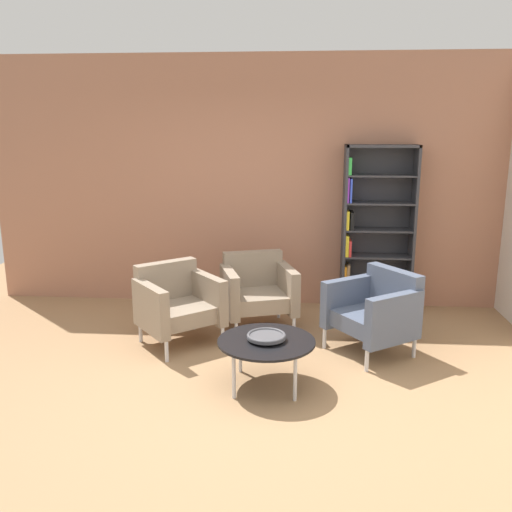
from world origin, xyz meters
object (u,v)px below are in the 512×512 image
Objects in this scene: coffee_table_low at (266,343)px; armchair_corner_red at (177,302)px; armchair_near_window at (375,310)px; bookshelf_tall at (374,230)px; decorative_bowl at (266,336)px; armchair_spare_guest at (257,290)px.

armchair_corner_red reaches higher than coffee_table_low.
coffee_table_low is at bearing -86.57° from armchair_near_window.
decorative_bowl is (-1.10, -2.06, -0.50)m from bookshelf_tall.
decorative_bowl is (0.00, 0.00, 0.06)m from coffee_table_low.
bookshelf_tall reaches higher than armchair_spare_guest.
armchair_near_window is (-0.12, -1.27, -0.52)m from bookshelf_tall.
armchair_near_window is at bearing 38.78° from coffee_table_low.
armchair_near_window is at bearing -43.78° from armchair_spare_guest.
armchair_spare_guest and armchair_corner_red have the same top height.
coffee_table_low is at bearing -82.64° from armchair_corner_red.
armchair_corner_red is at bearing -149.52° from bookshelf_tall.
armchair_spare_guest reaches higher than decorative_bowl.
bookshelf_tall is at bearing 61.83° from coffee_table_low.
bookshelf_tall is 1.38m from armchair_near_window.
decorative_bowl is at bearing -118.17° from bookshelf_tall.
armchair_corner_red and armchair_near_window have the same top height.
armchair_near_window is at bearing 38.78° from decorative_bowl.
bookshelf_tall is at bearing 11.15° from armchair_spare_guest.
bookshelf_tall reaches higher than decorative_bowl.
armchair_spare_guest is at bearing -151.12° from bookshelf_tall.
bookshelf_tall is 2.01× the size of armchair_near_window.
armchair_corner_red is (-0.75, -0.49, 0.00)m from armchair_spare_guest.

